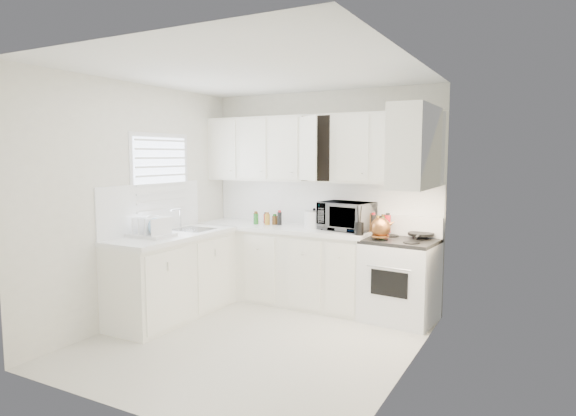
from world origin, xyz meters
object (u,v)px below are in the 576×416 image
Objects in this scene: rice_cooker at (314,218)px; utensil_crock at (359,220)px; microwave at (346,213)px; dish_rack at (151,225)px; tea_kettle at (381,226)px; stove at (400,269)px.

utensil_crock is (0.66, -0.26, 0.05)m from rice_cooker.
microwave reaches higher than rice_cooker.
rice_cooker is 1.90m from dish_rack.
rice_cooker is at bearing 47.94° from dish_rack.
utensil_crock reaches higher than tea_kettle.
utensil_crock reaches higher than dish_rack.
rice_cooker is 0.71× the size of utensil_crock.
tea_kettle and rice_cooker have the same top height.
dish_rack is at bearing -129.43° from microwave.
utensil_crock is at bearing -152.08° from stove.
microwave is 0.41m from rice_cooker.
microwave reaches higher than tea_kettle.
rice_cooker is 0.54× the size of dish_rack.
tea_kettle is at bearing 28.27° from dish_rack.
microwave is at bearing 176.75° from stove.
stove is at bearing 22.75° from utensil_crock.
utensil_crock is at bearing -36.89° from microwave.
tea_kettle is 1.13× the size of rice_cooker.
rice_cooker is (-0.40, -0.02, -0.08)m from microwave.
utensil_crock is 2.25m from dish_rack.
microwave is at bearing 40.45° from dish_rack.
stove is at bearing 1.57° from microwave.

